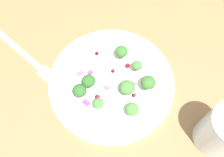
# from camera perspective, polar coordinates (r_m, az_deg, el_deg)

# --- Properties ---
(ground_plane) EXTENTS (1.80, 1.80, 0.02)m
(ground_plane) POSITION_cam_1_polar(r_m,az_deg,el_deg) (0.55, -1.83, -0.85)
(ground_plane) COLOR olive
(plate) EXTENTS (0.24, 0.24, 0.02)m
(plate) POSITION_cam_1_polar(r_m,az_deg,el_deg) (0.53, 0.00, -0.85)
(plate) COLOR white
(plate) RESTS_ON ground_plane
(dressing_pool) EXTENTS (0.14, 0.14, 0.00)m
(dressing_pool) POSITION_cam_1_polar(r_m,az_deg,el_deg) (0.52, 0.00, -0.65)
(dressing_pool) COLOR white
(dressing_pool) RESTS_ON plate
(broccoli_floret_0) EXTENTS (0.03, 0.03, 0.03)m
(broccoli_floret_0) POSITION_cam_1_polar(r_m,az_deg,el_deg) (0.50, 3.34, -1.92)
(broccoli_floret_0) COLOR #8EB77A
(broccoli_floret_0) RESTS_ON plate
(broccoli_floret_1) EXTENTS (0.02, 0.02, 0.02)m
(broccoli_floret_1) POSITION_cam_1_polar(r_m,az_deg,el_deg) (0.49, -2.76, -5.29)
(broccoli_floret_1) COLOR #ADD18E
(broccoli_floret_1) RESTS_ON plate
(broccoli_floret_2) EXTENTS (0.03, 0.03, 0.03)m
(broccoli_floret_2) POSITION_cam_1_polar(r_m,az_deg,el_deg) (0.50, -4.83, -0.53)
(broccoli_floret_2) COLOR #8EB77A
(broccoli_floret_2) RESTS_ON plate
(broccoli_floret_3) EXTENTS (0.03, 0.03, 0.03)m
(broccoli_floret_3) POSITION_cam_1_polar(r_m,az_deg,el_deg) (0.50, -6.72, -2.57)
(broccoli_floret_3) COLOR #ADD18E
(broccoli_floret_3) RESTS_ON plate
(broccoli_floret_4) EXTENTS (0.03, 0.03, 0.03)m
(broccoli_floret_4) POSITION_cam_1_polar(r_m,az_deg,el_deg) (0.53, 2.16, 5.72)
(broccoli_floret_4) COLOR #ADD18E
(broccoli_floret_4) RESTS_ON plate
(broccoli_floret_5) EXTENTS (0.03, 0.03, 0.03)m
(broccoli_floret_5) POSITION_cam_1_polar(r_m,az_deg,el_deg) (0.50, 7.77, -0.85)
(broccoli_floret_5) COLOR #8EB77A
(broccoli_floret_5) RESTS_ON plate
(broccoli_floret_6) EXTENTS (0.02, 0.02, 0.02)m
(broccoli_floret_6) POSITION_cam_1_polar(r_m,az_deg,el_deg) (0.52, 5.48, 2.76)
(broccoli_floret_6) COLOR #ADD18E
(broccoli_floret_6) RESTS_ON plate
(broccoli_floret_7) EXTENTS (0.02, 0.02, 0.03)m
(broccoli_floret_7) POSITION_cam_1_polar(r_m,az_deg,el_deg) (0.49, 4.42, -6.49)
(broccoli_floret_7) COLOR #8EB77A
(broccoli_floret_7) RESTS_ON plate
(cranberry_0) EXTENTS (0.01, 0.01, 0.01)m
(cranberry_0) POSITION_cam_1_polar(r_m,az_deg,el_deg) (0.50, -3.24, -5.25)
(cranberry_0) COLOR maroon
(cranberry_0) RESTS_ON plate
(cranberry_1) EXTENTS (0.01, 0.01, 0.01)m
(cranberry_1) POSITION_cam_1_polar(r_m,az_deg,el_deg) (0.54, -3.07, 5.37)
(cranberry_1) COLOR #4C0A14
(cranberry_1) RESTS_ON plate
(cranberry_2) EXTENTS (0.01, 0.01, 0.01)m
(cranberry_2) POSITION_cam_1_polar(r_m,az_deg,el_deg) (0.50, -2.95, -3.92)
(cranberry_2) COLOR maroon
(cranberry_2) RESTS_ON plate
(cranberry_3) EXTENTS (0.01, 0.01, 0.01)m
(cranberry_3) POSITION_cam_1_polar(r_m,az_deg,el_deg) (0.51, 4.80, -3.54)
(cranberry_3) COLOR maroon
(cranberry_3) RESTS_ON plate
(cranberry_4) EXTENTS (0.01, 0.01, 0.01)m
(cranberry_4) POSITION_cam_1_polar(r_m,az_deg,el_deg) (0.53, 3.44, 2.76)
(cranberry_4) COLOR maroon
(cranberry_4) RESTS_ON plate
(cranberry_5) EXTENTS (0.01, 0.01, 0.01)m
(cranberry_5) POSITION_cam_1_polar(r_m,az_deg,el_deg) (0.52, 0.35, 1.63)
(cranberry_5) COLOR maroon
(cranberry_5) RESTS_ON plate
(onion_bit_0) EXTENTS (0.02, 0.02, 0.01)m
(onion_bit_0) POSITION_cam_1_polar(r_m,az_deg,el_deg) (0.50, -5.32, -5.14)
(onion_bit_0) COLOR #843D75
(onion_bit_0) RESTS_ON plate
(onion_bit_1) EXTENTS (0.01, 0.01, 0.00)m
(onion_bit_1) POSITION_cam_1_polar(r_m,az_deg,el_deg) (0.53, -4.52, 1.28)
(onion_bit_1) COLOR #843D75
(onion_bit_1) RESTS_ON plate
(onion_bit_2) EXTENTS (0.01, 0.01, 0.00)m
(onion_bit_2) POSITION_cam_1_polar(r_m,az_deg,el_deg) (0.51, -0.87, -1.95)
(onion_bit_2) COLOR #A35B93
(onion_bit_2) RESTS_ON plate
(onion_bit_3) EXTENTS (0.01, 0.01, 0.00)m
(onion_bit_3) POSITION_cam_1_polar(r_m,az_deg,el_deg) (0.52, 4.61, -1.21)
(onion_bit_3) COLOR #A35B93
(onion_bit_3) RESTS_ON plate
(onion_bit_4) EXTENTS (0.01, 0.01, 0.00)m
(onion_bit_4) POSITION_cam_1_polar(r_m,az_deg,el_deg) (0.53, -6.58, 1.14)
(onion_bit_4) COLOR #A35B93
(onion_bit_4) RESTS_ON plate
(fork) EXTENTS (0.15, 0.14, 0.01)m
(fork) POSITION_cam_1_polar(r_m,az_deg,el_deg) (0.59, -17.52, 4.50)
(fork) COLOR silver
(fork) RESTS_ON ground_plane
(water_glass) EXTENTS (0.07, 0.07, 0.11)m
(water_glass) POSITION_cam_1_polar(r_m,az_deg,el_deg) (0.49, 22.53, -10.09)
(water_glass) COLOR silver
(water_glass) RESTS_ON ground_plane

